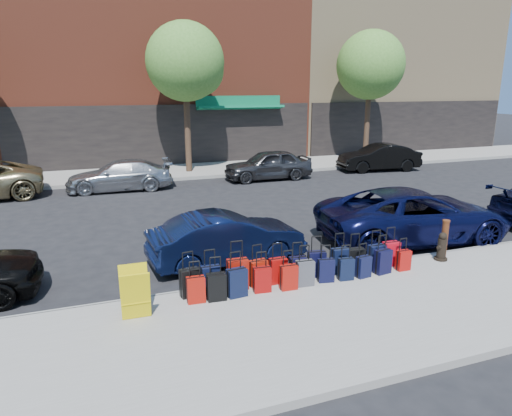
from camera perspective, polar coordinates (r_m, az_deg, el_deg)
name	(u,v)px	position (r m, az deg, el deg)	size (l,w,h in m)	color
ground	(235,226)	(14.71, -2.59, -2.32)	(120.00, 120.00, 0.00)	black
sidewalk_near	(337,317)	(9.15, 10.07, -13.28)	(60.00, 4.00, 0.15)	gray
sidewalk_far	(178,171)	(24.17, -9.75, 4.53)	(60.00, 4.00, 0.15)	gray
curb_near	(293,277)	(10.75, 4.67, -8.61)	(60.00, 0.08, 0.15)	gray
curb_far	(186,179)	(22.22, -8.80, 3.66)	(60.00, 0.08, 0.15)	gray
building_right	(366,22)	(37.60, 13.61, 21.64)	(15.00, 12.12, 18.00)	tan
tree_center	(188,64)	(23.44, -8.50, 17.38)	(3.80, 3.80, 7.27)	black
tree_right	(373,67)	(27.58, 14.38, 16.70)	(3.80, 3.80, 7.27)	black
suitcase_front_0	(190,283)	(9.63, -8.27, -9.21)	(0.43, 0.28, 0.96)	black
suitcase_front_1	(211,279)	(9.74, -5.65, -8.86)	(0.39, 0.22, 0.94)	black
suitcase_front_2	(238,274)	(9.85, -2.30, -8.27)	(0.46, 0.27, 1.07)	maroon
suitcase_front_3	(258,273)	(10.01, 0.28, -8.13)	(0.41, 0.27, 0.93)	#9B180A
suitcase_front_4	(278,271)	(10.16, 2.78, -7.82)	(0.38, 0.21, 0.91)	#900A09
suitcase_front_5	(298,269)	(10.30, 5.22, -7.59)	(0.39, 0.25, 0.89)	black
suitcase_front_6	(317,264)	(10.57, 7.57, -6.94)	(0.43, 0.29, 0.95)	black
suitcase_front_7	(340,260)	(10.85, 10.44, -6.47)	(0.40, 0.23, 0.95)	black
suitcase_front_8	(355,260)	(10.97, 12.30, -6.38)	(0.40, 0.24, 0.93)	black
suitcase_front_9	(376,257)	(11.27, 14.81, -5.92)	(0.39, 0.22, 0.95)	black
suitcase_front_10	(391,254)	(11.56, 16.49, -5.49)	(0.40, 0.22, 0.95)	#AE0B19
suitcase_back_0	(196,290)	(9.37, -7.53, -10.09)	(0.37, 0.23, 0.86)	maroon
suitcase_back_1	(216,287)	(9.41, -4.97, -9.79)	(0.40, 0.25, 0.91)	black
suitcase_back_2	(237,283)	(9.54, -2.40, -9.30)	(0.43, 0.27, 0.96)	black
suitcase_back_3	(262,279)	(9.75, 0.76, -8.91)	(0.39, 0.25, 0.88)	maroon
suitcase_back_4	(289,277)	(9.88, 4.10, -8.62)	(0.37, 0.22, 0.87)	maroon
suitcase_back_5	(305,273)	(10.09, 6.13, -8.08)	(0.40, 0.25, 0.91)	#3F3F45
suitcase_back_6	(326,270)	(10.34, 8.73, -7.70)	(0.38, 0.27, 0.84)	black
suitcase_back_7	(346,269)	(10.52, 11.17, -7.49)	(0.36, 0.24, 0.81)	black
suitcase_back_8	(364,267)	(10.73, 13.29, -7.16)	(0.36, 0.24, 0.80)	black
suitcase_back_9	(383,261)	(11.05, 15.56, -6.46)	(0.42, 0.28, 0.92)	black
suitcase_back_10	(403,260)	(11.39, 17.93, -6.22)	(0.33, 0.19, 0.78)	#9A0D09
fire_hydrant	(442,247)	(12.33, 22.20, -4.57)	(0.37, 0.32, 0.72)	black
bollard	(444,239)	(12.40, 22.49, -3.57)	(0.19, 0.19, 1.00)	#38190C
display_rack	(135,293)	(8.97, -14.89, -10.25)	(0.55, 0.60, 0.96)	#CFB80B
car_near_1	(227,238)	(11.58, -3.67, -3.79)	(1.38, 3.94, 1.30)	#0C1638
car_near_2	(414,215)	(13.93, 19.09, -0.85)	(2.55, 5.54, 1.54)	#0C1039
car_far_1	(120,175)	(20.59, -16.70, 3.92)	(1.80, 4.44, 1.29)	#B6B8BD
car_far_2	(268,165)	(22.03, 1.50, 5.44)	(1.69, 4.21, 1.44)	#353437
car_far_3	(379,157)	(25.25, 15.12, 6.12)	(1.49, 4.29, 1.41)	black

